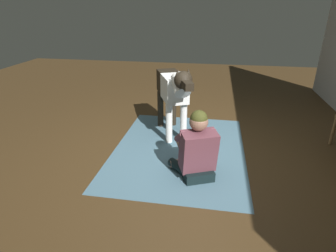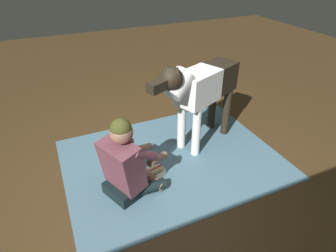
% 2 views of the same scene
% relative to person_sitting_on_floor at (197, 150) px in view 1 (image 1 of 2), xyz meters
% --- Properties ---
extents(ground_plane, '(12.81, 12.81, 0.00)m').
position_rel_person_sitting_on_floor_xyz_m(ground_plane, '(-0.41, -0.11, -0.34)').
color(ground_plane, '#412E18').
extents(area_rug, '(2.38, 1.80, 0.01)m').
position_rel_person_sitting_on_floor_xyz_m(area_rug, '(-0.60, -0.28, -0.34)').
color(area_rug, slate).
rests_on(area_rug, ground).
extents(person_sitting_on_floor, '(0.70, 0.62, 0.84)m').
position_rel_person_sitting_on_floor_xyz_m(person_sitting_on_floor, '(0.00, 0.00, 0.00)').
color(person_sitting_on_floor, black).
rests_on(person_sitting_on_floor, ground).
extents(large_dog, '(1.38, 0.69, 1.15)m').
position_rel_person_sitting_on_floor_xyz_m(large_dog, '(-1.02, -0.43, 0.40)').
color(large_dog, white).
rests_on(large_dog, ground).
extents(hot_dog_on_plate, '(0.25, 0.25, 0.06)m').
position_rel_person_sitting_on_floor_xyz_m(hot_dog_on_plate, '(-0.33, -0.14, -0.32)').
color(hot_dog_on_plate, white).
rests_on(hot_dog_on_plate, ground).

